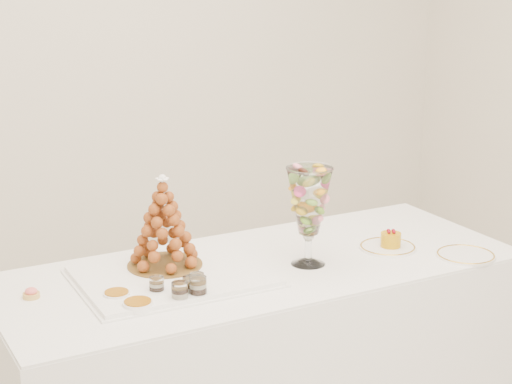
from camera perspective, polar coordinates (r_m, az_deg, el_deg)
buffet_table at (r=3.26m, az=0.28°, el=-10.91°), size 1.94×0.80×0.73m
lace_tray at (r=3.00m, az=-5.55°, el=-5.62°), size 0.64×0.48×0.02m
macaron_vase at (r=3.06m, az=3.56°, el=-0.69°), size 0.16×0.16×0.36m
cake_plate at (r=3.32m, az=8.77°, el=-3.67°), size 0.22×0.22×0.01m
spare_plate at (r=3.29m, az=13.80°, el=-4.12°), size 0.22×0.22×0.01m
pink_tart at (r=2.92m, az=-14.76°, el=-6.56°), size 0.06×0.06×0.04m
verrine_a at (r=2.86m, az=-6.64°, el=-6.28°), size 0.06×0.06×0.07m
verrine_b at (r=2.84m, az=-4.39°, el=-6.33°), size 0.06×0.06×0.07m
verrine_c at (r=2.87m, az=-3.96°, el=-6.07°), size 0.05×0.05×0.07m
verrine_d at (r=2.79m, az=-5.10°, el=-6.72°), size 0.06×0.06×0.07m
verrine_e at (r=2.82m, az=-3.89°, el=-6.41°), size 0.07×0.07×0.08m
ramekin_back at (r=2.85m, az=-9.27°, el=-6.89°), size 0.09×0.09×0.03m
ramekin_front at (r=2.76m, az=-7.88°, el=-7.55°), size 0.10×0.10×0.03m
croquembouche at (r=3.02m, az=-6.18°, el=-2.00°), size 0.27×0.27×0.33m
mousse_cake at (r=3.31m, az=8.98°, el=-3.14°), size 0.08×0.08×0.07m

